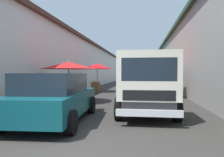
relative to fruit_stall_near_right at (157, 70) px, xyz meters
The scene contains 12 objects.
ground 3.98m from the fruit_stall_near_right, 133.06° to the left, with size 90.00×90.00×0.00m, color #33302D.
building_left_whitewash 9.99m from the fruit_stall_near_right, 91.01° to the left, with size 49.80×7.50×4.68m.
building_right_concrete 4.85m from the fruit_stall_near_right, 92.11° to the right, with size 49.80×7.50×5.17m.
fruit_stall_near_right is the anchor object (origin of this frame).
fruit_stall_near_left 6.93m from the fruit_stall_near_right, behind, with size 2.65×2.65×2.22m.
fruit_stall_mid_lane 10.81m from the fruit_stall_near_right, 153.13° to the left, with size 2.72×2.72×2.09m.
fruit_stall_far_left 6.10m from the fruit_stall_near_right, 128.71° to the left, with size 2.38×2.38×2.29m.
fruit_stall_far_right 3.15m from the fruit_stall_near_right, behind, with size 2.77×2.77×2.46m.
hatchback_car 14.02m from the fruit_stall_near_right, 164.02° to the left, with size 4.02×2.14×1.45m.
delivery_truck 12.35m from the fruit_stall_near_right, behind, with size 4.96×2.06×2.08m.
vendor_by_crates 8.51m from the fruit_stall_near_right, behind, with size 0.59×0.40×1.65m.
plastic_stool 12.39m from the fruit_stall_near_right, 160.79° to the left, with size 0.30×0.30×0.43m.
Camera 1 is at (-3.30, -1.36, 1.45)m, focal length 32.75 mm.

